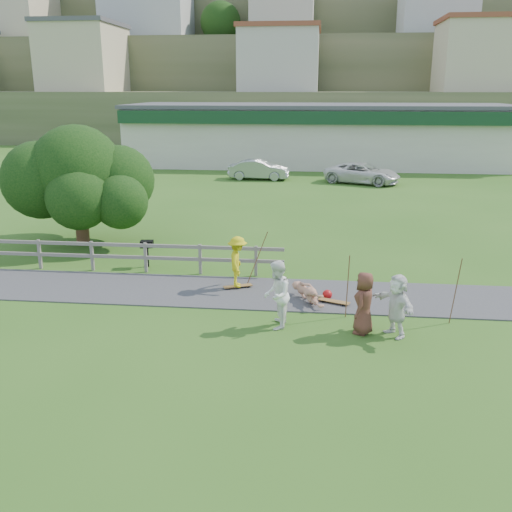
# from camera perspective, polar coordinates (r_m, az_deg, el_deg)

# --- Properties ---
(ground) EXTENTS (260.00, 260.00, 0.00)m
(ground) POSITION_cam_1_polar(r_m,az_deg,el_deg) (17.53, -7.73, -5.15)
(ground) COLOR #2F5D1A
(ground) RESTS_ON ground
(path) EXTENTS (34.00, 3.00, 0.04)m
(path) POSITION_cam_1_polar(r_m,az_deg,el_deg) (18.89, -6.66, -3.44)
(path) COLOR #39393C
(path) RESTS_ON ground
(fence) EXTENTS (15.05, 0.10, 1.10)m
(fence) POSITION_cam_1_polar(r_m,az_deg,el_deg) (21.74, -17.62, 0.49)
(fence) COLOR #615D56
(fence) RESTS_ON ground
(strip_mall) EXTENTS (32.50, 10.75, 5.10)m
(strip_mall) POSITION_cam_1_polar(r_m,az_deg,el_deg) (50.88, 6.24, 12.03)
(strip_mall) COLOR beige
(strip_mall) RESTS_ON ground
(hillside) EXTENTS (220.00, 67.00, 47.50)m
(hillside) POSITION_cam_1_polar(r_m,az_deg,el_deg) (107.48, 4.30, 20.67)
(hillside) COLOR #3F4C2C
(hillside) RESTS_ON ground
(skater_rider) EXTENTS (0.75, 1.16, 1.69)m
(skater_rider) POSITION_cam_1_polar(r_m,az_deg,el_deg) (18.71, -1.85, -0.87)
(skater_rider) COLOR gold
(skater_rider) RESTS_ON ground
(skater_fallen) EXTENTS (1.70, 1.15, 0.62)m
(skater_fallen) POSITION_cam_1_polar(r_m,az_deg,el_deg) (17.78, 5.23, -3.69)
(skater_fallen) COLOR tan
(skater_fallen) RESTS_ON ground
(spectator_a) EXTENTS (0.76, 0.96, 1.92)m
(spectator_a) POSITION_cam_1_polar(r_m,az_deg,el_deg) (15.68, 2.09, -3.90)
(spectator_a) COLOR white
(spectator_a) RESTS_ON ground
(spectator_c) EXTENTS (0.80, 0.98, 1.73)m
(spectator_c) POSITION_cam_1_polar(r_m,az_deg,el_deg) (15.62, 10.75, -4.65)
(spectator_c) COLOR brown
(spectator_c) RESTS_ON ground
(spectator_d) EXTENTS (1.26, 1.64, 1.73)m
(spectator_d) POSITION_cam_1_polar(r_m,az_deg,el_deg) (15.65, 13.88, -4.81)
(spectator_d) COLOR silver
(spectator_d) RESTS_ON ground
(car_silver) EXTENTS (4.40, 1.66, 1.43)m
(car_silver) POSITION_cam_1_polar(r_m,az_deg,el_deg) (41.91, 0.26, 8.63)
(car_silver) COLOR #9DA0A4
(car_silver) RESTS_ON ground
(car_white) EXTENTS (5.69, 4.08, 1.44)m
(car_white) POSITION_cam_1_polar(r_m,az_deg,el_deg) (40.78, 10.59, 8.15)
(car_white) COLOR silver
(car_white) RESTS_ON ground
(tree) EXTENTS (6.10, 6.10, 3.96)m
(tree) POSITION_cam_1_polar(r_m,az_deg,el_deg) (25.05, -17.23, 5.53)
(tree) COLOR black
(tree) RESTS_ON ground
(bbq) EXTENTS (0.51, 0.42, 1.00)m
(bbq) POSITION_cam_1_polar(r_m,az_deg,el_deg) (21.52, -10.81, 0.21)
(bbq) COLOR black
(bbq) RESTS_ON ground
(longboard_rider) EXTENTS (0.98, 0.61, 0.11)m
(longboard_rider) POSITION_cam_1_polar(r_m,az_deg,el_deg) (18.96, -1.83, -3.15)
(longboard_rider) COLOR brown
(longboard_rider) RESTS_ON ground
(longboard_fallen) EXTENTS (1.01, 0.59, 0.11)m
(longboard_fallen) POSITION_cam_1_polar(r_m,az_deg,el_deg) (17.79, 7.79, -4.65)
(longboard_fallen) COLOR brown
(longboard_fallen) RESTS_ON ground
(helmet) EXTENTS (0.31, 0.31, 0.31)m
(helmet) POSITION_cam_1_polar(r_m,az_deg,el_deg) (18.17, 7.14, -3.83)
(helmet) COLOR #AA1113
(helmet) RESTS_ON ground
(pole_rider) EXTENTS (0.03, 0.03, 2.01)m
(pole_rider) POSITION_cam_1_polar(r_m,az_deg,el_deg) (18.97, 0.11, -0.11)
(pole_rider) COLOR brown
(pole_rider) RESTS_ON ground
(pole_spec_left) EXTENTS (0.03, 0.03, 1.87)m
(pole_spec_left) POSITION_cam_1_polar(r_m,az_deg,el_deg) (16.57, 9.14, -3.05)
(pole_spec_left) COLOR brown
(pole_spec_left) RESTS_ON ground
(pole_spec_right) EXTENTS (0.03, 0.03, 1.93)m
(pole_spec_right) POSITION_cam_1_polar(r_m,az_deg,el_deg) (16.87, 19.33, -3.34)
(pole_spec_right) COLOR brown
(pole_spec_right) RESTS_ON ground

